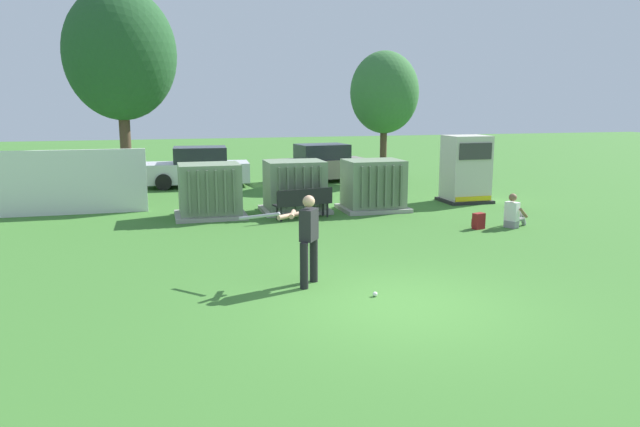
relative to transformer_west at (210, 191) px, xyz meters
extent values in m
plane|color=#3D752D|center=(2.47, -8.97, -0.79)|extent=(96.00, 96.00, 0.00)
cube|color=white|center=(-4.23, 1.53, 0.21)|extent=(4.80, 0.12, 2.00)
cube|color=#9E9B93|center=(0.00, 0.01, -0.73)|extent=(2.10, 1.70, 0.12)
cube|color=gray|center=(0.00, 0.01, 0.08)|extent=(1.80, 1.40, 1.50)
cube|color=#63755B|center=(-0.64, -0.75, 0.08)|extent=(0.06, 0.12, 1.27)
cube|color=#63755B|center=(-0.38, -0.75, 0.08)|extent=(0.06, 0.12, 1.27)
cube|color=#63755B|center=(-0.13, -0.75, 0.08)|extent=(0.06, 0.12, 1.27)
cube|color=#63755B|center=(0.13, -0.75, 0.08)|extent=(0.06, 0.12, 1.27)
cube|color=#63755B|center=(0.38, -0.75, 0.08)|extent=(0.06, 0.12, 1.27)
cube|color=#63755B|center=(0.64, -0.75, 0.08)|extent=(0.06, 0.12, 1.27)
cube|color=#9E9B93|center=(2.67, 0.22, -0.73)|extent=(2.10, 1.70, 0.12)
cube|color=gray|center=(2.67, 0.22, 0.08)|extent=(1.80, 1.40, 1.50)
cube|color=#63755B|center=(2.04, -0.54, 0.08)|extent=(0.06, 0.12, 1.27)
cube|color=#63755B|center=(2.29, -0.54, 0.08)|extent=(0.06, 0.12, 1.27)
cube|color=#63755B|center=(2.55, -0.54, 0.08)|extent=(0.06, 0.12, 1.27)
cube|color=#63755B|center=(2.80, -0.54, 0.08)|extent=(0.06, 0.12, 1.27)
cube|color=#63755B|center=(3.06, -0.54, 0.08)|extent=(0.06, 0.12, 1.27)
cube|color=#63755B|center=(3.31, -0.54, 0.08)|extent=(0.06, 0.12, 1.27)
cube|color=#9E9B93|center=(5.17, -0.16, -0.73)|extent=(2.10, 1.70, 0.12)
cube|color=gray|center=(5.17, -0.16, 0.08)|extent=(1.80, 1.40, 1.50)
cube|color=#63755B|center=(4.53, -0.92, 0.08)|extent=(0.06, 0.12, 1.27)
cube|color=#63755B|center=(4.79, -0.92, 0.08)|extent=(0.06, 0.12, 1.27)
cube|color=#63755B|center=(5.04, -0.92, 0.08)|extent=(0.06, 0.12, 1.27)
cube|color=#63755B|center=(5.30, -0.92, 0.08)|extent=(0.06, 0.12, 1.27)
cube|color=#63755B|center=(5.55, -0.92, 0.08)|extent=(0.06, 0.12, 1.27)
cube|color=#63755B|center=(5.81, -0.92, 0.08)|extent=(0.06, 0.12, 1.27)
cube|color=#262626|center=(8.82, 0.53, -0.74)|extent=(1.60, 1.40, 0.10)
cube|color=beige|center=(8.82, 0.53, 0.41)|extent=(1.40, 1.20, 2.20)
cube|color=#383838|center=(8.82, -0.09, 1.02)|extent=(1.19, 0.04, 0.55)
cube|color=yellow|center=(8.82, -0.09, -0.59)|extent=(1.33, 0.04, 0.16)
cube|color=black|center=(2.65, -0.97, -0.34)|extent=(1.84, 0.77, 0.05)
cube|color=black|center=(2.68, -1.14, -0.09)|extent=(1.77, 0.41, 0.44)
cylinder|color=black|center=(1.87, -0.99, -0.58)|extent=(0.06, 0.06, 0.42)
cylinder|color=black|center=(3.37, -0.67, -0.58)|extent=(0.06, 0.06, 0.42)
cylinder|color=black|center=(1.93, -1.26, -0.58)|extent=(0.06, 0.06, 0.42)
cylinder|color=black|center=(3.42, -0.94, -0.58)|extent=(0.06, 0.06, 0.42)
cylinder|color=black|center=(1.08, -7.63, -0.35)|extent=(0.16, 0.16, 0.88)
cylinder|color=black|center=(1.36, -7.24, -0.35)|extent=(0.16, 0.16, 0.88)
cube|color=#262628|center=(1.22, -7.44, 0.39)|extent=(0.43, 0.46, 0.60)
sphere|color=tan|center=(1.22, -7.44, 0.84)|extent=(0.23, 0.23, 0.23)
cylinder|color=tan|center=(0.87, -7.29, 0.55)|extent=(0.50, 0.38, 0.09)
cylinder|color=tan|center=(0.97, -7.14, 0.55)|extent=(0.24, 0.54, 0.09)
cylinder|color=#B2B2B7|center=(0.37, -6.81, 0.48)|extent=(0.72, 0.56, 0.21)
sphere|color=#B2B2B7|center=(0.72, -7.06, 0.55)|extent=(0.08, 0.08, 0.08)
sphere|color=white|center=(2.20, -8.43, -0.74)|extent=(0.09, 0.09, 0.09)
cube|color=gray|center=(7.94, -3.76, -0.69)|extent=(0.37, 0.41, 0.20)
cube|color=white|center=(7.94, -3.76, -0.33)|extent=(0.37, 0.42, 0.52)
sphere|color=brown|center=(7.94, -3.76, 0.06)|extent=(0.22, 0.22, 0.22)
cylinder|color=gray|center=(8.09, -3.56, -0.57)|extent=(0.46, 0.33, 0.13)
cylinder|color=gray|center=(8.29, -3.45, -0.56)|extent=(0.32, 0.24, 0.46)
cylinder|color=gray|center=(8.19, -3.74, -0.57)|extent=(0.46, 0.33, 0.13)
cylinder|color=gray|center=(8.39, -3.63, -0.56)|extent=(0.32, 0.24, 0.46)
cylinder|color=brown|center=(8.03, -3.45, -0.37)|extent=(0.40, 0.27, 0.32)
cylinder|color=brown|center=(8.25, -3.85, -0.37)|extent=(0.40, 0.27, 0.32)
cube|color=maroon|center=(6.98, -3.67, -0.57)|extent=(0.36, 0.29, 0.44)
cube|color=maroon|center=(6.94, -3.55, -0.63)|extent=(0.23, 0.12, 0.22)
cylinder|color=#4C3828|center=(-2.55, 4.48, 0.78)|extent=(0.39, 0.39, 3.13)
ellipsoid|color=#235128|center=(-2.55, 4.48, 4.29)|extent=(3.85, 3.85, 4.58)
cylinder|color=#4C3828|center=(7.93, 6.17, 0.39)|extent=(0.29, 0.29, 2.36)
ellipsoid|color=#387038|center=(7.93, 6.17, 3.03)|extent=(2.90, 2.90, 3.44)
cube|color=silver|center=(0.06, 6.87, -0.21)|extent=(4.30, 1.96, 0.80)
cube|color=#262B33|center=(0.21, 6.86, 0.51)|extent=(2.19, 1.69, 0.64)
cylinder|color=black|center=(-1.29, 6.10, -0.47)|extent=(0.65, 0.26, 0.64)
cylinder|color=black|center=(-1.18, 7.80, -0.47)|extent=(0.65, 0.26, 0.64)
cylinder|color=black|center=(1.31, 5.94, -0.47)|extent=(0.65, 0.26, 0.64)
cylinder|color=black|center=(1.42, 7.64, -0.47)|extent=(0.65, 0.26, 0.64)
cube|color=gray|center=(5.28, 7.02, -0.21)|extent=(4.38, 2.21, 0.80)
cube|color=#262B33|center=(5.43, 7.04, 0.51)|extent=(2.28, 1.81, 0.64)
cylinder|color=black|center=(4.10, 6.02, -0.47)|extent=(0.66, 0.30, 0.64)
cylinder|color=black|center=(3.89, 7.70, -0.47)|extent=(0.66, 0.30, 0.64)
cylinder|color=black|center=(6.68, 6.34, -0.47)|extent=(0.66, 0.30, 0.64)
cylinder|color=black|center=(6.47, 8.03, -0.47)|extent=(0.66, 0.30, 0.64)
camera|label=1|loc=(-1.47, -18.21, 2.69)|focal=33.85mm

